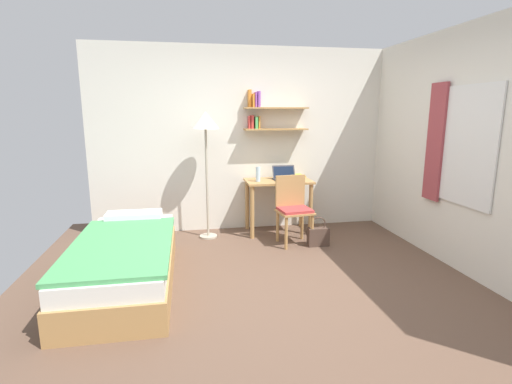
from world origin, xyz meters
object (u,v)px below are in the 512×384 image
Objects in this scene: standing_lamp at (206,129)px; book_stack at (297,177)px; handbag at (318,236)px; desk at (278,191)px; laptop at (284,176)px; desk_chair at (293,207)px; bed at (125,261)px; water_bottle at (258,174)px.

standing_lamp is 1.46m from book_stack.
book_stack is at bearing 97.38° from handbag.
desk is 0.23m from laptop.
handbag is at bearing -30.76° from desk_chair.
laptop is 1.32× the size of book_stack.
desk_chair is 3.55× the size of book_stack.
laptop reaches higher than desk_chair.
bed is 2.67m from book_stack.
desk is (1.89, 1.41, 0.36)m from bed.
laptop is at bearing 179.01° from book_stack.
desk is at bearing 36.59° from bed.
standing_lamp reaches higher than laptop.
handbag is at bearing -41.75° from water_bottle.
standing_lamp is at bearing -174.39° from laptop.
desk is at bearing 119.44° from handbag.
desk_chair is 0.62m from laptop.
handbag is (0.68, -0.60, -0.73)m from water_bottle.
bed is 2.17m from water_bottle.
standing_lamp is at bearing 56.43° from bed.
laptop is 0.19m from book_stack.
bed is 2.31× the size of desk_chair.
book_stack is at bearing 69.36° from desk_chair.
standing_lamp is at bearing 158.50° from desk_chair.
book_stack is at bearing 9.93° from water_bottle.
desk_chair is at bearing 149.24° from handbag.
desk is 1.34m from standing_lamp.
desk is at bearing -171.84° from book_stack.
desk_chair is at bearing 24.81° from bed.
desk is 2.80× the size of laptop.
desk_chair reaches higher than bed.
laptop is at bearing 36.09° from bed.
handbag is at bearing -68.47° from laptop.
laptop is 1.02m from handbag.
book_stack is (0.19, -0.00, -0.02)m from laptop.
book_stack is at bearing 8.16° from desk.
handbag is (0.29, -0.17, -0.36)m from desk_chair.
bed is at bearing -161.93° from handbag.
water_bottle is (-0.40, -0.11, 0.05)m from laptop.
laptop is 1.63× the size of water_bottle.
handbag is at bearing -23.58° from standing_lamp.
standing_lamp reaches higher than water_bottle.
standing_lamp is at bearing -179.82° from water_bottle.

